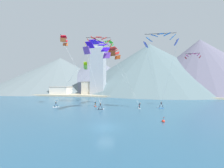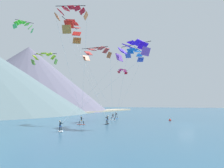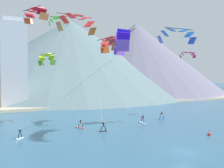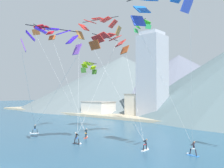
% 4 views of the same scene
% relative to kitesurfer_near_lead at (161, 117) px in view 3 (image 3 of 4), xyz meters
% --- Properties ---
extents(ground_plane, '(400.00, 400.00, 0.00)m').
position_rel_kitesurfer_near_lead_xyz_m(ground_plane, '(-10.89, -19.14, -0.55)').
color(ground_plane, '#2D5B7A').
extents(kitesurfer_near_lead, '(1.78, 0.73, 1.78)m').
position_rel_kitesurfer_near_lead_xyz_m(kitesurfer_near_lead, '(0.00, 0.00, 0.00)').
color(kitesurfer_near_lead, '#337FDB').
rests_on(kitesurfer_near_lead, ground).
extents(kitesurfer_near_trail, '(0.64, 1.77, 1.62)m').
position_rel_kitesurfer_near_lead_xyz_m(kitesurfer_near_trail, '(-5.62, -1.42, -0.11)').
color(kitesurfer_near_trail, white).
rests_on(kitesurfer_near_trail, ground).
extents(kitesurfer_mid_center, '(1.38, 1.62, 1.65)m').
position_rel_kitesurfer_near_lead_xyz_m(kitesurfer_mid_center, '(-18.23, -0.45, -0.11)').
color(kitesurfer_mid_center, '#E54C33').
rests_on(kitesurfer_mid_center, ground).
extents(kitesurfer_far_left, '(1.37, 1.63, 1.67)m').
position_rel_kitesurfer_near_lead_xyz_m(kitesurfer_far_left, '(-28.72, -3.95, -0.09)').
color(kitesurfer_far_left, white).
rests_on(kitesurfer_far_left, ground).
extents(kitesurfer_far_right, '(1.77, 0.66, 1.81)m').
position_rel_kitesurfer_near_lead_xyz_m(kitesurfer_far_right, '(-15.30, -4.84, 0.02)').
color(kitesurfer_far_right, black).
rests_on(kitesurfer_far_right, ground).
extents(parafoil_kite_near_lead, '(7.64, 7.09, 16.99)m').
position_rel_kitesurfer_near_lead_xyz_m(parafoil_kite_near_lead, '(-0.88, -5.95, 16.57)').
color(parafoil_kite_near_lead, blue).
extents(parafoil_kite_near_trail, '(7.94, 7.07, 15.30)m').
position_rel_kitesurfer_near_lead_xyz_m(parafoil_kite_near_trail, '(-12.53, -0.92, 14.85)').
color(parafoil_kite_near_trail, '#A74A1E').
extents(parafoil_kite_mid_center, '(9.42, 5.53, 18.34)m').
position_rel_kitesurfer_near_lead_xyz_m(parafoil_kite_mid_center, '(-26.06, -3.57, 18.13)').
color(parafoil_kite_mid_center, '#C8642F').
extents(parafoil_kite_far_left, '(16.00, 9.91, 14.84)m').
position_rel_kitesurfer_near_lead_xyz_m(parafoil_kite_far_left, '(-14.70, -9.89, 14.20)').
color(parafoil_kite_far_left, purple).
extents(parafoil_kite_far_right, '(8.32, 8.82, 19.29)m').
position_rel_kitesurfer_near_lead_xyz_m(parafoil_kite_far_right, '(-17.76, 1.87, 18.77)').
color(parafoil_kite_far_right, '#B07734').
extents(parafoil_kite_distant_high_outer, '(2.48, 4.93, 2.19)m').
position_rel_kitesurfer_near_lead_xyz_m(parafoil_kite_distant_high_outer, '(-22.92, 4.58, 12.14)').
color(parafoil_kite_distant_high_outer, '#4E8D31').
extents(parafoil_kite_distant_low_drift, '(4.72, 2.55, 2.24)m').
position_rel_kitesurfer_near_lead_xyz_m(parafoil_kite_distant_low_drift, '(-17.85, 15.70, 21.75)').
color(parafoil_kite_distant_low_drift, '#33B35C').
extents(parafoil_kite_distant_mid_solo, '(3.90, 2.21, 1.53)m').
position_rel_kitesurfer_near_lead_xyz_m(parafoil_kite_distant_mid_solo, '(8.38, 1.26, 13.70)').
color(parafoil_kite_distant_mid_solo, red).
extents(race_marker_buoy, '(0.56, 0.56, 1.02)m').
position_rel_kitesurfer_near_lead_xyz_m(race_marker_buoy, '(-1.51, -14.55, -0.39)').
color(race_marker_buoy, red).
rests_on(race_marker_buoy, ground).
extents(shoreline_strip, '(180.00, 10.00, 0.70)m').
position_rel_kitesurfer_near_lead_xyz_m(shoreline_strip, '(-10.89, 29.06, -0.20)').
color(shoreline_strip, '#BCAD8E').
rests_on(shoreline_strip, ground).
extents(shore_building_harbour_front, '(9.98, 6.70, 7.19)m').
position_rel_kitesurfer_near_lead_xyz_m(shore_building_harbour_front, '(-30.13, 33.87, 3.06)').
color(shore_building_harbour_front, beige).
rests_on(shore_building_harbour_front, ground).
extents(shore_building_promenade_mid, '(5.84, 5.43, 3.97)m').
position_rel_kitesurfer_near_lead_xyz_m(shore_building_promenade_mid, '(17.91, 31.48, 1.45)').
color(shore_building_promenade_mid, '#B7AD9E').
rests_on(shore_building_promenade_mid, ground).
extents(shore_building_quay_east, '(9.48, 6.61, 4.27)m').
position_rel_kitesurfer_near_lead_xyz_m(shore_building_quay_east, '(-3.04, 33.90, 1.60)').
color(shore_building_quay_east, beige).
rests_on(shore_building_quay_east, ground).
extents(shore_building_quay_west, '(8.31, 4.19, 4.64)m').
position_rel_kitesurfer_near_lead_xyz_m(shore_building_quay_west, '(-13.21, 33.14, 1.78)').
color(shore_building_quay_west, beige).
rests_on(shore_building_quay_west, ground).
extents(highrise_tower, '(7.00, 7.00, 25.40)m').
position_rel_kitesurfer_near_lead_xyz_m(highrise_tower, '(-26.59, 33.37, 11.94)').
color(highrise_tower, '#A8ADB7').
rests_on(highrise_tower, ground).
extents(mountain_peak_west_ridge, '(115.97, 115.97, 36.15)m').
position_rel_kitesurfer_near_lead_xyz_m(mountain_peak_west_ridge, '(2.39, 77.07, 17.53)').
color(mountain_peak_west_ridge, slate).
rests_on(mountain_peak_west_ridge, ground).
extents(mountain_peak_central_summit, '(88.11, 88.11, 35.46)m').
position_rel_kitesurfer_near_lead_xyz_m(mountain_peak_central_summit, '(34.47, 67.52, 17.18)').
color(mountain_peak_central_summit, slate).
rests_on(mountain_peak_central_summit, ground).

